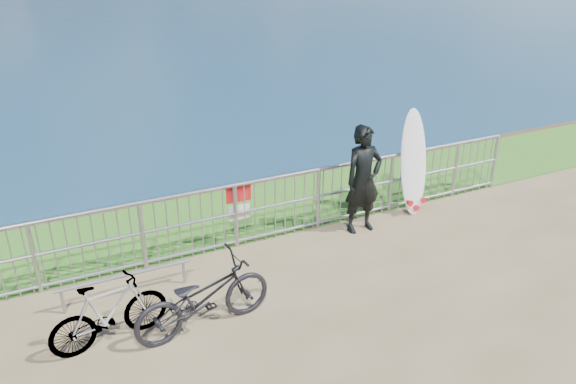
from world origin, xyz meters
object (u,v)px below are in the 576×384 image
surfer (363,180)px  surfboard (413,166)px  bicycle_far (109,313)px  bicycle_near (203,297)px

surfer → surfboard: 1.22m
bicycle_far → surfboard: bearing=-85.3°
surfer → surfboard: size_ratio=0.97×
surfboard → bicycle_near: (-4.48, -1.64, -0.40)m
surfboard → surfer: bearing=-170.0°
surfer → bicycle_far: 4.59m
bicycle_near → surfboard: bearing=-76.8°
bicycle_far → surfer: bearing=-84.2°
surfer → bicycle_near: size_ratio=1.02×
surfer → bicycle_near: (-3.28, -1.43, -0.45)m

